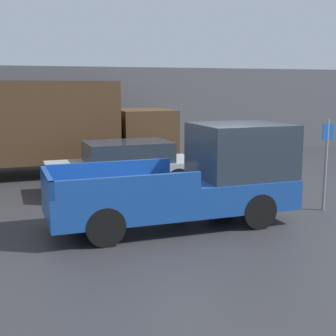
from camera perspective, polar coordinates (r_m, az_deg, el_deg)
ground_plane at (r=10.96m, az=6.08°, el=-6.12°), size 60.00×60.00×0.00m
building_wall at (r=19.98m, az=-6.36°, el=6.72°), size 28.00×0.15×3.78m
pickup_truck at (r=10.36m, az=3.49°, el=-1.29°), size 5.38×1.94×2.19m
car at (r=13.46m, az=-5.28°, el=0.27°), size 4.32×1.86×1.45m
delivery_truck at (r=16.51m, az=-15.88°, el=5.17°), size 8.82×2.57×3.18m
parking_sign at (r=11.97m, az=18.70°, el=1.01°), size 0.30×0.07×2.24m
newspaper_box at (r=20.33m, az=-0.73°, el=2.96°), size 0.45×0.40×1.04m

